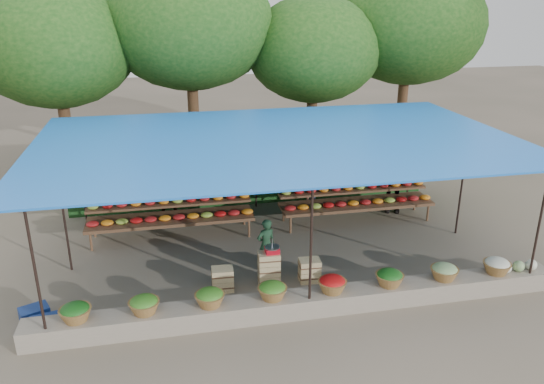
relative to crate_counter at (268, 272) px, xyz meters
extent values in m
plane|color=brown|center=(0.56, 1.59, -0.31)|extent=(60.00, 60.00, 0.00)
cube|color=slate|center=(0.56, -1.16, -0.11)|extent=(10.60, 0.55, 0.40)
cylinder|color=black|center=(-4.24, -1.31, 1.09)|extent=(0.05, 0.05, 2.80)
cylinder|color=black|center=(0.56, -1.31, 1.09)|extent=(0.05, 0.05, 2.80)
cylinder|color=black|center=(5.36, -1.31, 1.09)|extent=(0.05, 0.05, 2.80)
cylinder|color=black|center=(-4.24, 1.59, 1.09)|extent=(0.05, 0.05, 2.80)
cylinder|color=black|center=(5.36, 1.59, 1.09)|extent=(0.05, 0.05, 2.80)
cylinder|color=black|center=(-4.24, 4.49, 1.09)|extent=(0.05, 0.05, 2.80)
cylinder|color=black|center=(0.56, 4.49, 1.09)|extent=(0.05, 0.05, 2.80)
cylinder|color=black|center=(5.36, 4.49, 1.09)|extent=(0.05, 0.05, 2.80)
cube|color=blue|center=(0.56, 1.59, 2.49)|extent=(10.80, 6.60, 0.04)
cube|color=blue|center=(0.56, -0.41, 2.31)|extent=(10.80, 2.19, 0.26)
cube|color=blue|center=(0.56, 3.59, 2.31)|extent=(10.80, 2.19, 0.26)
cylinder|color=#A1A1A6|center=(0.56, 2.99, 1.71)|extent=(9.60, 0.01, 0.01)
ellipsoid|color=yellow|center=(-3.94, 2.99, 1.43)|extent=(0.23, 0.17, 0.30)
ellipsoid|color=yellow|center=(-3.42, 2.99, 1.43)|extent=(0.23, 0.17, 0.30)
ellipsoid|color=yellow|center=(-2.89, 2.99, 1.43)|extent=(0.23, 0.17, 0.30)
ellipsoid|color=yellow|center=(-2.36, 2.99, 1.43)|extent=(0.23, 0.17, 0.30)
ellipsoid|color=yellow|center=(-1.83, 2.99, 1.43)|extent=(0.23, 0.17, 0.30)
ellipsoid|color=yellow|center=(-1.30, 2.99, 1.43)|extent=(0.23, 0.17, 0.30)
ellipsoid|color=yellow|center=(-0.77, 2.99, 1.43)|extent=(0.23, 0.17, 0.30)
ellipsoid|color=yellow|center=(-0.24, 2.99, 1.43)|extent=(0.23, 0.17, 0.30)
ellipsoid|color=yellow|center=(0.29, 2.99, 1.43)|extent=(0.23, 0.17, 0.30)
ellipsoid|color=yellow|center=(0.82, 2.99, 1.43)|extent=(0.23, 0.17, 0.30)
ellipsoid|color=yellow|center=(1.35, 2.99, 1.43)|extent=(0.23, 0.17, 0.30)
ellipsoid|color=yellow|center=(1.88, 2.99, 1.43)|extent=(0.23, 0.17, 0.30)
ellipsoid|color=yellow|center=(2.41, 2.99, 1.43)|extent=(0.23, 0.17, 0.30)
ellipsoid|color=yellow|center=(2.94, 2.99, 1.43)|extent=(0.23, 0.17, 0.30)
ellipsoid|color=yellow|center=(3.47, 2.99, 1.43)|extent=(0.23, 0.17, 0.30)
ellipsoid|color=yellow|center=(4.00, 2.99, 1.43)|extent=(0.23, 0.17, 0.30)
ellipsoid|color=yellow|center=(4.53, 2.99, 1.43)|extent=(0.23, 0.17, 0.30)
ellipsoid|color=yellow|center=(5.06, 2.99, 1.43)|extent=(0.23, 0.17, 0.30)
ellipsoid|color=#185516|center=(-3.74, -1.16, 0.31)|extent=(0.52, 0.52, 0.23)
ellipsoid|color=#37751F|center=(-2.54, -1.16, 0.31)|extent=(0.52, 0.52, 0.23)
ellipsoid|color=#37751F|center=(-1.34, -1.16, 0.31)|extent=(0.52, 0.52, 0.23)
ellipsoid|color=#37751F|center=(-0.14, -1.16, 0.31)|extent=(0.52, 0.52, 0.23)
ellipsoid|color=#A80E0E|center=(1.06, -1.16, 0.31)|extent=(0.52, 0.52, 0.23)
ellipsoid|color=#185516|center=(2.26, -1.16, 0.31)|extent=(0.52, 0.52, 0.23)
ellipsoid|color=#7DA165|center=(3.46, -1.16, 0.31)|extent=(0.52, 0.52, 0.23)
ellipsoid|color=beige|center=(4.66, -1.16, 0.31)|extent=(0.52, 0.52, 0.23)
cube|color=#1A491D|center=(0.56, 4.74, 0.94)|extent=(10.60, 0.06, 2.50)
cylinder|color=#3C2A16|center=(-4.94, 7.39, 1.67)|extent=(0.36, 0.36, 3.97)
ellipsoid|color=#103A0F|center=(-4.94, 7.39, 4.15)|extent=(4.77, 4.77, 3.69)
cylinder|color=#3C2A16|center=(-0.94, 7.79, 1.93)|extent=(0.36, 0.36, 4.48)
ellipsoid|color=#103A0F|center=(-0.94, 7.79, 4.73)|extent=(5.39, 5.39, 4.17)
cylinder|color=#3C2A16|center=(3.06, 7.49, 1.55)|extent=(0.36, 0.36, 3.71)
ellipsoid|color=#103A0F|center=(3.06, 7.49, 3.87)|extent=(4.47, 4.47, 3.45)
cylinder|color=#3C2A16|center=(6.56, 7.89, 1.87)|extent=(0.36, 0.36, 4.35)
ellipsoid|color=#103A0F|center=(6.56, 7.89, 4.59)|extent=(5.24, 5.24, 4.05)
cube|color=#43291B|center=(-1.94, 2.89, 0.19)|extent=(4.20, 0.95, 0.08)
cube|color=#43291B|center=(-1.94, 3.19, 0.47)|extent=(4.20, 0.35, 0.06)
cylinder|color=#43291B|center=(-3.89, 2.49, -0.06)|extent=(0.06, 0.06, 0.50)
cylinder|color=#43291B|center=(0.01, 2.49, -0.06)|extent=(0.06, 0.06, 0.50)
cylinder|color=#43291B|center=(-3.89, 3.29, -0.06)|extent=(0.06, 0.06, 0.50)
cylinder|color=#43291B|center=(0.01, 3.29, -0.06)|extent=(0.06, 0.06, 0.50)
ellipsoid|color=#A71718|center=(-3.84, 2.74, 0.29)|extent=(0.31, 0.26, 0.13)
ellipsoid|color=#8CAE35|center=(-3.84, 3.19, 0.56)|extent=(0.26, 0.22, 0.12)
ellipsoid|color=orange|center=(-3.49, 2.74, 0.29)|extent=(0.31, 0.26, 0.13)
ellipsoid|color=#A80E0E|center=(-3.49, 3.19, 0.56)|extent=(0.26, 0.22, 0.12)
ellipsoid|color=#8CAE35|center=(-3.14, 2.74, 0.29)|extent=(0.31, 0.26, 0.13)
ellipsoid|color=#A71718|center=(-3.14, 3.19, 0.56)|extent=(0.26, 0.22, 0.12)
ellipsoid|color=#A80E0E|center=(-2.79, 2.74, 0.29)|extent=(0.31, 0.26, 0.13)
ellipsoid|color=orange|center=(-2.79, 3.19, 0.56)|extent=(0.26, 0.22, 0.12)
ellipsoid|color=#A71718|center=(-2.44, 2.74, 0.29)|extent=(0.31, 0.26, 0.13)
ellipsoid|color=#A71718|center=(-2.44, 3.19, 0.56)|extent=(0.26, 0.22, 0.12)
ellipsoid|color=orange|center=(-2.09, 2.74, 0.29)|extent=(0.31, 0.26, 0.13)
ellipsoid|color=orange|center=(-2.09, 3.19, 0.56)|extent=(0.26, 0.22, 0.12)
ellipsoid|color=#A71718|center=(-1.74, 2.74, 0.29)|extent=(0.31, 0.26, 0.13)
ellipsoid|color=#8CAE35|center=(-1.74, 3.19, 0.56)|extent=(0.26, 0.22, 0.12)
ellipsoid|color=orange|center=(-1.39, 2.74, 0.29)|extent=(0.31, 0.26, 0.13)
ellipsoid|color=#A80E0E|center=(-1.39, 3.19, 0.56)|extent=(0.26, 0.22, 0.12)
ellipsoid|color=#8CAE35|center=(-1.04, 2.74, 0.29)|extent=(0.31, 0.26, 0.13)
ellipsoid|color=#A71718|center=(-1.04, 3.19, 0.56)|extent=(0.26, 0.22, 0.12)
ellipsoid|color=#A80E0E|center=(-0.69, 2.74, 0.29)|extent=(0.31, 0.26, 0.13)
ellipsoid|color=orange|center=(-0.69, 3.19, 0.56)|extent=(0.26, 0.22, 0.12)
ellipsoid|color=#A71718|center=(-0.34, 2.74, 0.29)|extent=(0.31, 0.26, 0.13)
ellipsoid|color=#A71718|center=(-0.34, 3.19, 0.56)|extent=(0.26, 0.22, 0.12)
ellipsoid|color=orange|center=(0.01, 2.74, 0.29)|extent=(0.31, 0.26, 0.13)
ellipsoid|color=orange|center=(0.01, 3.19, 0.56)|extent=(0.26, 0.22, 0.12)
cube|color=#43291B|center=(3.06, 2.89, 0.19)|extent=(4.20, 0.95, 0.08)
cube|color=#43291B|center=(3.06, 3.19, 0.47)|extent=(4.20, 0.35, 0.06)
cylinder|color=#43291B|center=(1.11, 2.49, -0.06)|extent=(0.06, 0.06, 0.50)
cylinder|color=#43291B|center=(5.01, 2.49, -0.06)|extent=(0.06, 0.06, 0.50)
cylinder|color=#43291B|center=(1.11, 3.29, -0.06)|extent=(0.06, 0.06, 0.50)
cylinder|color=#43291B|center=(5.01, 3.29, -0.06)|extent=(0.06, 0.06, 0.50)
ellipsoid|color=#A71718|center=(1.16, 2.74, 0.29)|extent=(0.31, 0.26, 0.13)
ellipsoid|color=#8CAE35|center=(1.16, 3.19, 0.56)|extent=(0.26, 0.22, 0.12)
ellipsoid|color=orange|center=(1.51, 2.74, 0.29)|extent=(0.31, 0.26, 0.13)
ellipsoid|color=#A80E0E|center=(1.51, 3.19, 0.56)|extent=(0.26, 0.22, 0.12)
ellipsoid|color=#8CAE35|center=(1.86, 2.74, 0.29)|extent=(0.31, 0.26, 0.13)
ellipsoid|color=#A71718|center=(1.86, 3.19, 0.56)|extent=(0.26, 0.22, 0.12)
ellipsoid|color=#A80E0E|center=(2.21, 2.74, 0.29)|extent=(0.31, 0.26, 0.13)
ellipsoid|color=orange|center=(2.21, 3.19, 0.56)|extent=(0.26, 0.22, 0.12)
ellipsoid|color=#A71718|center=(2.56, 2.74, 0.29)|extent=(0.31, 0.26, 0.13)
ellipsoid|color=#A71718|center=(2.56, 3.19, 0.56)|extent=(0.26, 0.22, 0.12)
ellipsoid|color=orange|center=(2.91, 2.74, 0.29)|extent=(0.31, 0.26, 0.13)
ellipsoid|color=orange|center=(2.91, 3.19, 0.56)|extent=(0.26, 0.22, 0.12)
ellipsoid|color=#A71718|center=(3.26, 2.74, 0.29)|extent=(0.31, 0.26, 0.13)
ellipsoid|color=#8CAE35|center=(3.26, 3.19, 0.56)|extent=(0.26, 0.22, 0.12)
ellipsoid|color=orange|center=(3.61, 2.74, 0.29)|extent=(0.31, 0.26, 0.13)
ellipsoid|color=#A80E0E|center=(3.61, 3.19, 0.56)|extent=(0.26, 0.22, 0.12)
ellipsoid|color=#8CAE35|center=(3.96, 2.74, 0.29)|extent=(0.31, 0.26, 0.13)
ellipsoid|color=#A71718|center=(3.96, 3.19, 0.56)|extent=(0.26, 0.22, 0.12)
ellipsoid|color=#A80E0E|center=(4.31, 2.74, 0.29)|extent=(0.31, 0.26, 0.13)
ellipsoid|color=orange|center=(4.31, 3.19, 0.56)|extent=(0.26, 0.22, 0.12)
ellipsoid|color=#A71718|center=(4.66, 2.74, 0.29)|extent=(0.31, 0.26, 0.13)
ellipsoid|color=#A71718|center=(4.66, 3.19, 0.56)|extent=(0.26, 0.22, 0.12)
ellipsoid|color=orange|center=(5.01, 2.74, 0.29)|extent=(0.31, 0.26, 0.13)
ellipsoid|color=orange|center=(5.01, 3.19, 0.56)|extent=(0.26, 0.22, 0.12)
cube|color=tan|center=(-0.97, 0.00, -0.19)|extent=(0.47, 0.36, 0.25)
cube|color=tan|center=(-0.97, 0.00, 0.07)|extent=(0.47, 0.36, 0.25)
cube|color=tan|center=(0.03, 0.00, -0.19)|extent=(0.47, 0.36, 0.25)
cube|color=tan|center=(0.03, 0.00, 0.07)|extent=(0.47, 0.36, 0.25)
cube|color=tan|center=(0.03, 0.00, 0.33)|extent=(0.47, 0.36, 0.25)
cube|color=tan|center=(0.93, 0.00, -0.19)|extent=(0.47, 0.36, 0.25)
cube|color=tan|center=(0.93, 0.00, 0.07)|extent=(0.47, 0.36, 0.25)
cube|color=red|center=(0.10, 0.00, 0.52)|extent=(0.29, 0.25, 0.12)
cylinder|color=#A1A1A6|center=(0.10, 0.00, 0.59)|extent=(0.31, 0.31, 0.03)
cylinder|color=#A1A1A6|center=(0.10, 0.00, 0.68)|extent=(0.03, 0.03, 0.21)
imported|color=#193722|center=(0.10, 0.70, 0.31)|extent=(0.52, 0.42, 1.24)
imported|color=slate|center=(-1.89, 4.03, 0.59)|extent=(0.96, 0.80, 1.81)
imported|color=slate|center=(2.16, 3.89, 0.45)|extent=(1.10, 1.10, 1.53)
imported|color=slate|center=(4.31, 3.35, 0.61)|extent=(1.16, 0.76, 1.84)
cube|color=navy|center=(-4.32, -0.89, -0.14)|extent=(0.65, 0.53, 0.34)
cube|color=navy|center=(-4.63, -0.42, -0.16)|extent=(0.62, 0.55, 0.31)
camera|label=1|loc=(-1.96, -9.81, 5.60)|focal=35.00mm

